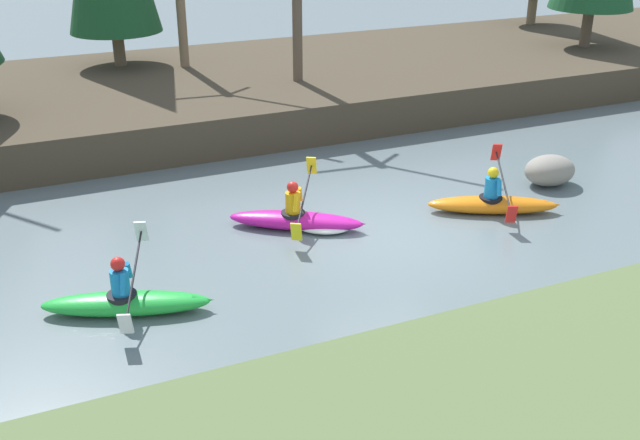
{
  "coord_description": "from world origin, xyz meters",
  "views": [
    {
      "loc": [
        -6.56,
        -11.49,
        6.4
      ],
      "look_at": [
        -1.41,
        0.19,
        0.55
      ],
      "focal_mm": 42.0,
      "sensor_mm": 36.0,
      "label": 1
    }
  ],
  "objects": [
    {
      "name": "riverbank_far",
      "position": [
        0.0,
        9.97,
        0.53
      ],
      "size": [
        44.0,
        8.95,
        1.06
      ],
      "color": "#473D2D",
      "rests_on": "ground"
    },
    {
      "name": "kayaker_trailing",
      "position": [
        -5.21,
        -0.75,
        0.22
      ],
      "size": [
        2.74,
        2.0,
        1.2
      ],
      "rotation": [
        0.0,
        0.0,
        -0.35
      ],
      "color": "green",
      "rests_on": "ground"
    },
    {
      "name": "kayaker_middle",
      "position": [
        -1.43,
        1.06,
        0.2
      ],
      "size": [
        2.61,
        1.99,
        1.2
      ],
      "rotation": [
        0.0,
        0.0,
        -0.56
      ],
      "color": "#C61999",
      "rests_on": "ground"
    },
    {
      "name": "ground_plane",
      "position": [
        0.0,
        0.0,
        0.0
      ],
      "size": [
        90.0,
        90.0,
        0.0
      ],
      "primitive_type": "plane",
      "color": "slate"
    },
    {
      "name": "kayaker_lead",
      "position": [
        2.56,
        0.18,
        0.22
      ],
      "size": [
        2.7,
        1.95,
        1.2
      ],
      "rotation": [
        0.0,
        0.0,
        -0.44
      ],
      "color": "orange",
      "rests_on": "ground"
    },
    {
      "name": "boulder_midstream",
      "position": [
        4.65,
        0.97,
        0.34
      ],
      "size": [
        1.21,
        0.95,
        0.69
      ],
      "color": "gray",
      "rests_on": "ground"
    }
  ]
}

